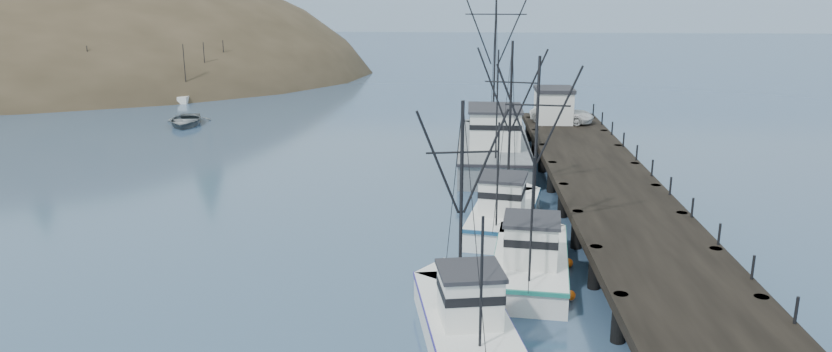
% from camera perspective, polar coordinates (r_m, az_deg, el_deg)
% --- Properties ---
extents(ground, '(400.00, 400.00, 0.00)m').
position_cam_1_polar(ground, '(28.98, -7.54, -12.94)').
color(ground, navy).
rests_on(ground, ground).
extents(pier, '(6.00, 44.00, 2.00)m').
position_cam_1_polar(pier, '(43.73, 14.64, -1.01)').
color(pier, black).
rests_on(pier, ground).
extents(distant_ridge, '(360.00, 40.00, 26.00)m').
position_cam_1_polar(distant_ridge, '(195.59, 4.33, 11.42)').
color(distant_ridge, '#9EB2C6').
rests_on(distant_ridge, ground).
extents(distant_ridge_far, '(180.00, 25.00, 18.00)m').
position_cam_1_polar(distant_ridge_far, '(215.23, -9.48, 11.62)').
color(distant_ridge_far, silver).
rests_on(distant_ridge_far, ground).
extents(moored_sailboats, '(24.40, 14.26, 6.35)m').
position_cam_1_polar(moored_sailboats, '(89.84, -22.88, 5.70)').
color(moored_sailboats, white).
rests_on(moored_sailboats, ground).
extents(trawler_near, '(4.38, 10.23, 10.46)m').
position_cam_1_polar(trawler_near, '(35.04, 8.82, -6.33)').
color(trawler_near, white).
rests_on(trawler_near, ground).
extents(trawler_mid, '(4.33, 9.33, 9.47)m').
position_cam_1_polar(trawler_mid, '(29.34, 3.64, -10.66)').
color(trawler_mid, white).
rests_on(trawler_mid, ground).
extents(trawler_far, '(4.87, 10.17, 10.50)m').
position_cam_1_polar(trawler_far, '(41.44, 6.85, -2.78)').
color(trawler_far, white).
rests_on(trawler_far, ground).
extents(work_vessel, '(5.43, 16.96, 14.01)m').
position_cam_1_polar(work_vessel, '(55.02, 5.94, 2.27)').
color(work_vessel, slate).
rests_on(work_vessel, ground).
extents(pier_shed, '(3.00, 3.20, 2.80)m').
position_cam_1_polar(pier_shed, '(60.49, 10.54, 5.41)').
color(pier_shed, silver).
rests_on(pier_shed, pier).
extents(pickup_truck, '(5.48, 3.98, 1.39)m').
position_cam_1_polar(pickup_truck, '(60.72, 11.17, 4.72)').
color(pickup_truck, silver).
rests_on(pickup_truck, pier).
extents(motorboat, '(4.99, 6.33, 1.19)m').
position_cam_1_polar(motorboat, '(71.86, -17.30, 3.77)').
color(motorboat, slate).
rests_on(motorboat, ground).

